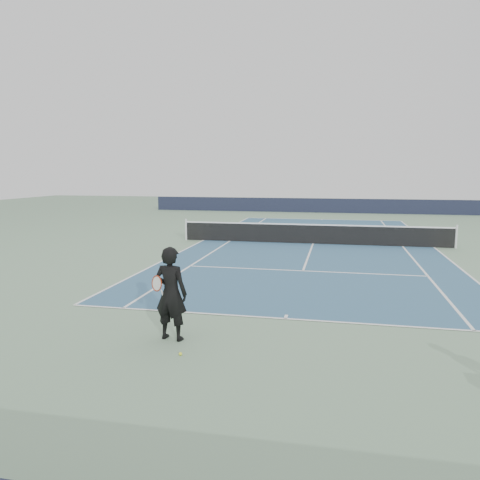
# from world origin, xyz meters

# --- Properties ---
(ground) EXTENTS (80.00, 80.00, 0.00)m
(ground) POSITION_xyz_m (0.00, 0.00, 0.00)
(ground) COLOR gray
(court_surface) EXTENTS (10.97, 23.77, 0.01)m
(court_surface) POSITION_xyz_m (0.00, 0.00, 0.01)
(court_surface) COLOR #335A79
(court_surface) RESTS_ON ground
(tennis_net) EXTENTS (12.90, 0.10, 1.07)m
(tennis_net) POSITION_xyz_m (0.00, 0.00, 0.50)
(tennis_net) COLOR silver
(tennis_net) RESTS_ON ground
(windscreen_far) EXTENTS (30.00, 0.25, 1.20)m
(windscreen_far) POSITION_xyz_m (0.00, 17.88, 0.60)
(windscreen_far) COLOR black
(windscreen_far) RESTS_ON ground
(tennis_player) EXTENTS (0.85, 0.63, 1.95)m
(tennis_player) POSITION_xyz_m (-2.15, -13.68, 0.97)
(tennis_player) COLOR black
(tennis_player) RESTS_ON ground
(tennis_ball) EXTENTS (0.06, 0.06, 0.06)m
(tennis_ball) POSITION_xyz_m (-1.69, -14.48, 0.03)
(tennis_ball) COLOR yellow
(tennis_ball) RESTS_ON ground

